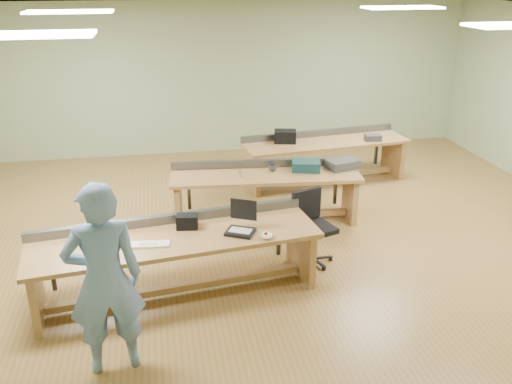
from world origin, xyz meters
TOP-DOWN VIEW (x-y plane):
  - floor at (0.00, 0.00)m, footprint 10.00×10.00m
  - ceiling at (0.00, 0.00)m, footprint 10.00×10.00m
  - wall_back at (0.00, 4.00)m, footprint 10.00×0.04m
  - wall_front at (0.00, -4.00)m, footprint 10.00×0.04m
  - fluor_panels at (0.00, 0.00)m, footprint 6.20×3.50m
  - workbench_front at (-1.28, -1.34)m, footprint 3.32×1.26m
  - workbench_mid at (0.11, 0.45)m, footprint 2.83×0.99m
  - workbench_back at (1.48, 1.86)m, footprint 2.97×1.11m
  - person at (-1.96, -2.49)m, footprint 0.75×0.55m
  - laptop_base at (-0.55, -1.41)m, footprint 0.39×0.37m
  - laptop_screen at (-0.50, -1.30)m, footprint 0.28×0.16m
  - keyboard at (-1.57, -1.52)m, footprint 0.46×0.19m
  - trackball_mouse at (-0.28, -1.58)m, footprint 0.13×0.15m
  - camera_bag at (-1.13, -1.16)m, footprint 0.26×0.19m
  - task_chair at (0.46, -0.88)m, footprint 0.64×0.64m
  - parts_bin_teal at (0.74, 0.48)m, footprint 0.47×0.40m
  - parts_bin_grey at (1.30, 0.47)m, footprint 0.53×0.41m
  - mug at (0.24, 0.54)m, footprint 0.16×0.16m
  - drinks_can at (-0.28, 0.33)m, footprint 0.07×0.07m
  - storage_box_back at (0.76, 1.91)m, footprint 0.42×0.34m
  - tray_back at (2.29, 1.72)m, footprint 0.28×0.21m

SIDE VIEW (x-z plane):
  - floor at x=0.00m, z-range 0.00..0.00m
  - task_chair at x=0.46m, z-range -0.13..0.81m
  - workbench_mid at x=0.11m, z-range 0.12..0.98m
  - workbench_back at x=1.48m, z-range 0.13..0.99m
  - workbench_front at x=-1.28m, z-range 0.13..0.99m
  - keyboard at x=-1.57m, z-range 0.75..0.78m
  - laptop_base at x=-0.55m, z-range 0.75..0.78m
  - trackball_mouse at x=-0.28m, z-range 0.75..0.82m
  - mug at x=0.24m, z-range 0.75..0.84m
  - tray_back at x=2.29m, z-range 0.75..0.86m
  - drinks_can at x=-0.28m, z-range 0.75..0.87m
  - parts_bin_grey at x=1.30m, z-range 0.75..0.88m
  - parts_bin_teal at x=0.74m, z-range 0.75..0.89m
  - camera_bag at x=-1.13m, z-range 0.75..0.92m
  - storage_box_back at x=0.76m, z-range 0.75..0.96m
  - person at x=-1.96m, z-range 0.00..1.89m
  - laptop_screen at x=-0.50m, z-range 0.87..1.12m
  - wall_back at x=0.00m, z-range 0.00..3.00m
  - wall_front at x=0.00m, z-range 0.00..3.00m
  - fluor_panels at x=0.00m, z-range 2.96..2.99m
  - ceiling at x=0.00m, z-range 3.00..3.00m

